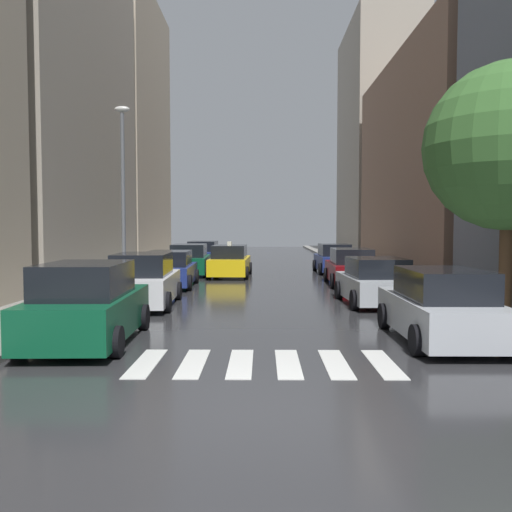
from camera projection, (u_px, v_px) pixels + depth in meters
name	position (u px, v px, depth m)	size (l,w,h in m)	color
ground_plane	(263.00, 271.00, 31.52)	(28.00, 72.00, 0.04)	#2C2C2F
sidewalk_left	(151.00, 269.00, 31.59)	(3.00, 72.00, 0.15)	gray
sidewalk_right	(375.00, 270.00, 31.44)	(3.00, 72.00, 0.15)	gray
crosswalk_stripes	(264.00, 363.00, 10.33)	(4.95, 2.20, 0.01)	silver
building_left_mid	(40.00, 111.00, 26.78)	(6.00, 14.64, 16.47)	#9E9384
building_left_far	(116.00, 130.00, 40.84)	(6.00, 12.63, 19.51)	#B2A38C
building_right_mid	(439.00, 163.00, 33.90)	(6.00, 20.26, 13.00)	#8C6B56
building_right_far	(378.00, 141.00, 51.69)	(6.00, 13.46, 21.27)	#9E9384
parked_car_left_nearest	(87.00, 306.00, 12.11)	(2.25, 4.49, 1.80)	#0C4C2D
parked_car_left_second	(144.00, 281.00, 17.66)	(2.22, 4.45, 1.73)	silver
parked_car_left_third	(170.00, 270.00, 23.18)	(2.23, 4.29, 1.55)	navy
parked_car_left_fourth	(189.00, 260.00, 28.90)	(2.27, 4.57, 1.64)	#0C4C2D
parked_car_left_fifth	(204.00, 254.00, 35.38)	(2.22, 4.46, 1.62)	navy
parked_car_right_nearest	(441.00, 307.00, 12.29)	(2.07, 4.46, 1.65)	#B2B7BF
parked_car_right_second	(375.00, 282.00, 18.10)	(2.29, 4.12, 1.56)	#B2B7BF
parked_car_right_third	(351.00, 268.00, 24.00)	(2.12, 4.48, 1.61)	maroon
parked_car_right_fourth	(334.00, 259.00, 30.10)	(2.04, 4.10, 1.62)	navy
taxi_midroad	(230.00, 262.00, 27.88)	(2.19, 4.55, 1.81)	yellow
street_tree_right	(509.00, 147.00, 14.82)	(4.57, 4.57, 6.90)	#513823
lamp_post_left	(123.00, 184.00, 21.52)	(0.60, 0.28, 7.16)	#595B60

